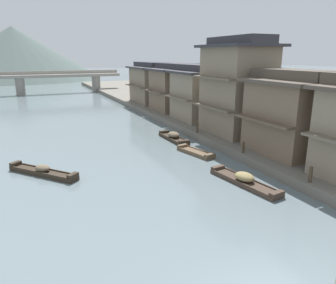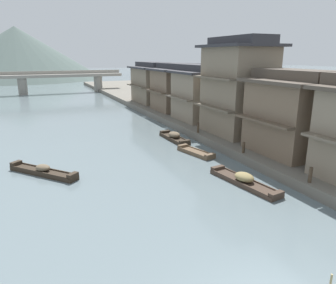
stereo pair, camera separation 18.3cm
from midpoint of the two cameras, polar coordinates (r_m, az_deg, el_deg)
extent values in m
cube|color=#6B665B|center=(43.21, 8.53, 5.37)|extent=(18.00, 110.00, 0.70)
cube|color=#33281E|center=(22.88, -21.99, -5.25)|extent=(4.24, 4.78, 0.28)
cube|color=#33281E|center=(21.00, -17.18, -5.84)|extent=(0.82, 0.78, 0.25)
cube|color=#33281E|center=(24.72, -26.19, -3.56)|extent=(0.82, 0.78, 0.25)
cube|color=#33281E|center=(23.06, -21.33, -4.54)|extent=(3.32, 3.89, 0.08)
cube|color=#33281E|center=(22.58, -22.76, -5.12)|extent=(3.32, 3.89, 0.08)
ellipsoid|color=brown|center=(22.76, -22.08, -4.42)|extent=(1.29, 1.33, 0.43)
cube|color=#33281E|center=(29.87, 0.85, 0.60)|extent=(1.25, 4.53, 0.25)
cube|color=#33281E|center=(31.64, -0.86, 1.90)|extent=(1.02, 0.39, 0.23)
cube|color=#33281E|center=(28.02, 2.77, 0.08)|extent=(1.02, 0.39, 0.23)
cube|color=#33281E|center=(29.61, -0.05, 0.80)|extent=(0.20, 4.00, 0.08)
cube|color=#33281E|center=(30.06, 1.73, 1.02)|extent=(0.20, 4.00, 0.08)
ellipsoid|color=brown|center=(29.77, 0.85, 1.35)|extent=(1.05, 1.44, 0.55)
cube|color=brown|center=(25.75, 4.80, -1.95)|extent=(1.82, 3.75, 0.22)
cube|color=brown|center=(26.88, 2.45, -0.68)|extent=(0.97, 0.56, 0.20)
cube|color=brown|center=(24.54, 7.40, -2.38)|extent=(0.97, 0.56, 0.20)
cube|color=brown|center=(25.40, 4.03, -1.81)|extent=(0.79, 3.05, 0.08)
cube|color=brown|center=(26.00, 5.58, -1.44)|extent=(0.79, 3.05, 0.08)
cube|color=#423328|center=(20.32, 13.43, -7.18)|extent=(1.84, 5.37, 0.23)
cube|color=#423328|center=(21.90, 8.82, -4.63)|extent=(1.02, 0.50, 0.21)
cube|color=#423328|center=(18.76, 18.94, -8.86)|extent=(1.02, 0.50, 0.21)
cube|color=#423328|center=(19.93, 12.43, -7.10)|extent=(0.77, 4.73, 0.08)
cube|color=#423328|center=(20.61, 14.44, -6.46)|extent=(0.77, 4.73, 0.08)
ellipsoid|color=olive|center=(20.18, 13.49, -6.17)|extent=(1.16, 1.49, 0.54)
cube|color=#75604C|center=(25.00, 21.12, 4.06)|extent=(4.54, 5.51, 5.20)
cube|color=brown|center=(23.23, 16.52, 3.67)|extent=(0.70, 5.51, 0.16)
cube|color=#4C4238|center=(24.65, 21.74, 10.26)|extent=(5.44, 6.41, 0.24)
cube|color=#4C4238|center=(24.62, 21.85, 11.35)|extent=(2.72, 6.41, 0.70)
cube|color=#7F705B|center=(29.87, 12.21, 8.98)|extent=(4.55, 5.89, 7.80)
cube|color=brown|center=(28.59, 7.78, 6.28)|extent=(0.70, 5.89, 0.16)
cube|color=brown|center=(28.29, 7.97, 11.48)|extent=(0.70, 5.89, 0.16)
cube|color=#2D2D33|center=(29.71, 12.67, 16.70)|extent=(5.45, 6.79, 0.24)
cube|color=#2D2D33|center=(29.73, 12.72, 17.60)|extent=(2.73, 6.79, 0.70)
cube|color=gray|center=(35.99, 5.26, 8.23)|extent=(4.44, 5.57, 5.20)
cube|color=#6E6151|center=(34.81, 1.53, 8.04)|extent=(0.70, 5.57, 0.16)
cube|color=#2D2D33|center=(35.75, 5.37, 12.55)|extent=(5.34, 6.47, 0.24)
cube|color=#2D2D33|center=(35.73, 5.39, 13.31)|extent=(2.67, 6.47, 0.70)
cube|color=#75604C|center=(42.48, 1.46, 9.38)|extent=(5.86, 5.67, 5.20)
cube|color=brown|center=(41.18, -2.72, 9.18)|extent=(0.70, 5.67, 0.16)
cube|color=#2D2D33|center=(42.28, 1.48, 13.05)|extent=(6.76, 6.57, 0.24)
cube|color=#2D2D33|center=(42.26, 1.49, 13.69)|extent=(3.52, 6.57, 0.70)
cube|color=#7F705B|center=(49.66, -3.21, 10.25)|extent=(4.76, 7.37, 5.20)
cube|color=brown|center=(48.75, -6.25, 10.08)|extent=(0.70, 7.37, 0.16)
cube|color=#2D2D33|center=(49.49, -3.26, 13.38)|extent=(5.66, 8.27, 0.24)
cube|color=#2D2D33|center=(49.47, -3.26, 13.93)|extent=(2.86, 8.27, 0.70)
cylinder|color=#473828|center=(19.92, 24.27, -5.40)|extent=(0.20, 0.20, 0.93)
cylinder|color=#473828|center=(24.27, 13.32, -0.94)|extent=(0.20, 0.20, 0.83)
cylinder|color=#473828|center=(29.96, 5.20, 2.66)|extent=(0.20, 0.20, 0.97)
cube|color=gray|center=(71.53, -19.28, 11.32)|extent=(25.68, 2.40, 0.60)
cylinder|color=gray|center=(71.40, -25.36, 9.10)|extent=(1.80, 1.80, 3.37)
cylinder|color=gray|center=(72.77, -13.01, 10.26)|extent=(1.80, 1.80, 3.37)
cube|color=gray|center=(72.49, -19.40, 11.87)|extent=(25.68, 0.30, 0.70)
cone|color=#4C5B56|center=(122.01, -26.25, 14.34)|extent=(56.71, 56.71, 17.30)
camera|label=1|loc=(0.09, -90.23, -0.06)|focal=33.49mm
camera|label=2|loc=(0.09, 89.77, 0.06)|focal=33.49mm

